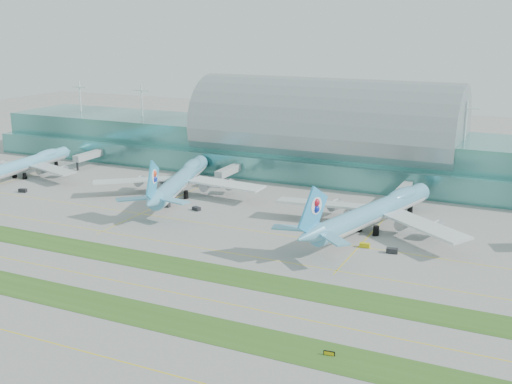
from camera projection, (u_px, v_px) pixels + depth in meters
The scene contains 17 objects.
ground at pixel (173, 269), 181.09m from camera, with size 700.00×700.00×0.00m, color gray.
terminal at pixel (325, 142), 289.96m from camera, with size 340.00×69.10×36.00m.
grass_strip_near at pixel (112, 307), 156.60m from camera, with size 420.00×12.00×0.08m, color #2D591E.
grass_strip_far at pixel (177, 266), 182.82m from camera, with size 420.00×12.00×0.08m, color #2D591E.
taxiline_a at pixel (55, 344), 139.13m from camera, with size 420.00×0.35×0.01m, color yellow.
taxiline_b at pixel (145, 287), 168.85m from camera, with size 420.00×0.35×0.01m, color yellow.
taxiline_c at pixel (205, 249), 196.82m from camera, with size 420.00×0.35×0.01m, color yellow.
taxiline_d at pixel (237, 228), 216.05m from camera, with size 420.00×0.35×0.01m, color yellow.
airliner_a at pixel (25, 164), 285.63m from camera, with size 61.52×70.06×19.27m.
airliner_b at pixel (181, 179), 255.10m from camera, with size 67.29×77.89×21.86m.
airliner_c at pixel (376, 210), 212.51m from camera, with size 68.82×79.60×22.30m.
gse_b at pixel (23, 191), 260.71m from camera, with size 3.16×1.68×1.50m, color black.
gse_c at pixel (165, 205), 240.34m from camera, with size 3.48×1.85×1.58m, color black.
gse_d at pixel (196, 209), 236.11m from camera, with size 3.12×1.77×1.32m, color black.
gse_e at pixel (365, 245), 197.72m from camera, with size 3.15×1.54×1.39m, color #C4B30B.
gse_f at pixel (392, 251), 192.84m from camera, with size 3.36×1.80×1.53m, color black.
taxiway_sign_east at pixel (329, 353), 134.04m from camera, with size 2.48×0.55×1.05m.
Camera 1 is at (93.04, -143.26, 68.02)m, focal length 45.00 mm.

